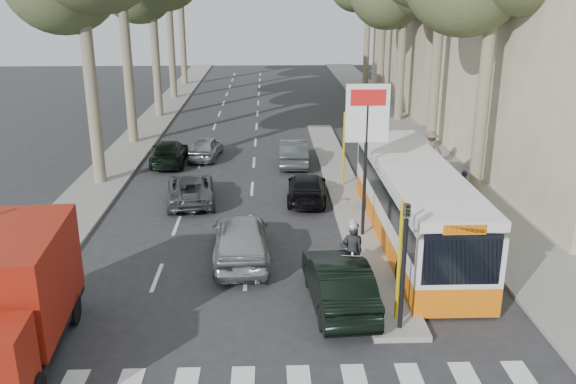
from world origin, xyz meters
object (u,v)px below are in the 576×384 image
at_px(red_truck, 11,298).
at_px(city_bus, 414,202).
at_px(dark_hatchback, 339,282).
at_px(silver_hatchback, 241,239).
at_px(motorcycle, 352,250).

xyz_separation_m(red_truck, city_bus, (11.25, 6.84, -0.09)).
bearing_deg(dark_hatchback, silver_hatchback, -52.20).
bearing_deg(motorcycle, silver_hatchback, 167.32).
height_order(red_truck, motorcycle, red_truck).
relative_size(dark_hatchback, city_bus, 0.40).
height_order(dark_hatchback, city_bus, city_bus).
relative_size(silver_hatchback, dark_hatchback, 1.04).
distance_m(silver_hatchback, city_bus, 6.22).
relative_size(silver_hatchback, red_truck, 0.78).
bearing_deg(silver_hatchback, city_bus, -170.91).
distance_m(silver_hatchback, red_truck, 7.64).
bearing_deg(motorcycle, dark_hatchback, -101.23).
bearing_deg(silver_hatchback, dark_hatchback, 129.24).
bearing_deg(motorcycle, red_truck, -146.96).
xyz_separation_m(dark_hatchback, motorcycle, (0.63, 1.90, 0.14)).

